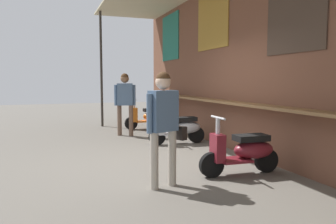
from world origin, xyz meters
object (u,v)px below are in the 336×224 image
object	(u,v)px
scooter_orange	(149,117)
scooter_silver	(180,128)
scooter_maroon	(244,151)
shopper_with_handbag	(164,118)
shopper_browsing	(125,97)

from	to	relation	value
scooter_orange	scooter_silver	bearing A→B (deg)	89.59
scooter_maroon	shopper_with_handbag	bearing A→B (deg)	8.69
shopper_browsing	scooter_orange	bearing A→B (deg)	-30.05
scooter_orange	shopper_browsing	world-z (taller)	shopper_browsing
scooter_maroon	shopper_browsing	size ratio (longest dim) A/B	0.81
scooter_silver	scooter_maroon	distance (m)	2.76
scooter_orange	shopper_browsing	distance (m)	1.61
scooter_maroon	shopper_with_handbag	xyz separation A→B (m)	(0.14, -1.44, 0.61)
scooter_orange	scooter_maroon	world-z (taller)	same
scooter_silver	shopper_browsing	bearing A→B (deg)	-54.36
shopper_with_handbag	scooter_orange	bearing A→B (deg)	-34.57
scooter_silver	shopper_browsing	distance (m)	2.01
shopper_with_handbag	shopper_browsing	world-z (taller)	shopper_browsing
shopper_with_handbag	shopper_browsing	xyz separation A→B (m)	(-4.50, 0.44, 0.08)
scooter_silver	shopper_with_handbag	distance (m)	3.30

